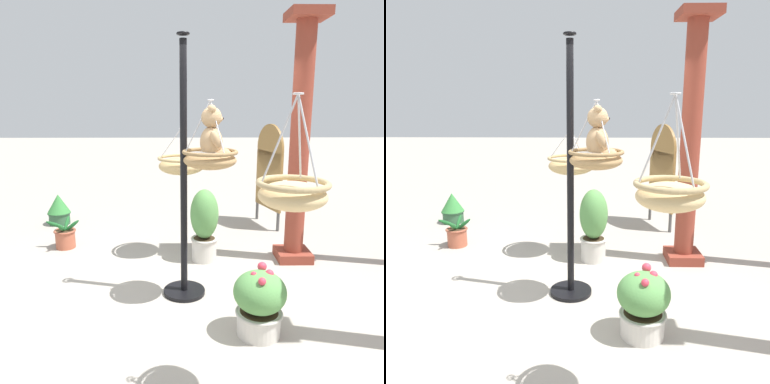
# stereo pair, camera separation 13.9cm
# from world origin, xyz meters

# --- Properties ---
(ground_plane) EXTENTS (40.00, 40.00, 0.00)m
(ground_plane) POSITION_xyz_m (0.00, 0.00, 0.00)
(ground_plane) COLOR #A8A093
(display_pole_central) EXTENTS (0.44, 0.44, 2.61)m
(display_pole_central) POSITION_xyz_m (-0.18, 0.03, 0.83)
(display_pole_central) COLOR black
(display_pole_central) RESTS_ON ground
(hanging_basket_with_teddy) EXTENTS (0.53, 0.53, 0.65)m
(hanging_basket_with_teddy) POSITION_xyz_m (-0.03, 0.28, 1.47)
(hanging_basket_with_teddy) COLOR #A37F51
(teddy_bear) EXTENTS (0.34, 0.30, 0.49)m
(teddy_bear) POSITION_xyz_m (-0.03, 0.31, 1.68)
(teddy_bear) COLOR tan
(hanging_basket_left_high) EXTENTS (0.61, 0.61, 0.59)m
(hanging_basket_left_high) POSITION_xyz_m (-1.26, -0.00, 1.22)
(hanging_basket_left_high) COLOR tan
(hanging_basket_right_low) EXTENTS (0.43, 0.43, 0.67)m
(hanging_basket_right_low) POSITION_xyz_m (1.37, 0.68, 1.46)
(hanging_basket_right_low) COLOR tan
(greenhouse_pillar_far_back) EXTENTS (0.45, 0.45, 3.01)m
(greenhouse_pillar_far_back) POSITION_xyz_m (-1.08, 1.44, 1.46)
(greenhouse_pillar_far_back) COLOR brown
(greenhouse_pillar_far_back) RESTS_ON ground
(potted_plant_fern_front) EXTENTS (0.38, 0.38, 0.51)m
(potted_plant_fern_front) POSITION_xyz_m (-2.64, -2.08, 0.26)
(potted_plant_fern_front) COLOR #2D5638
(potted_plant_fern_front) RESTS_ON ground
(potted_plant_tall_leafy) EXTENTS (0.46, 0.46, 0.62)m
(potted_plant_tall_leafy) POSITION_xyz_m (0.57, 0.68, 0.31)
(potted_plant_tall_leafy) COLOR beige
(potted_plant_tall_leafy) RESTS_ON ground
(potted_plant_bushy_green) EXTENTS (0.47, 0.48, 0.42)m
(potted_plant_bushy_green) POSITION_xyz_m (-1.54, -1.64, 0.17)
(potted_plant_bushy_green) COLOR #AD563D
(potted_plant_bushy_green) RESTS_ON ground
(potted_plant_small_succulent) EXTENTS (0.36, 0.36, 0.94)m
(potted_plant_small_succulent) POSITION_xyz_m (-1.07, 0.29, 0.48)
(potted_plant_small_succulent) COLOR beige
(potted_plant_small_succulent) RESTS_ON ground
(display_sign_board) EXTENTS (0.75, 0.27, 1.67)m
(display_sign_board) POSITION_xyz_m (-2.53, 1.41, 0.98)
(display_sign_board) COLOR olive
(display_sign_board) RESTS_ON ground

